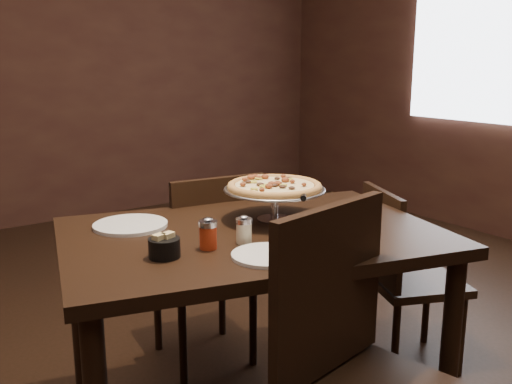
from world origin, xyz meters
TOP-DOWN VIEW (x-y plane):
  - room at (0.06, 0.03)m, footprint 6.04×7.04m
  - dining_table at (-0.03, 0.09)m, footprint 1.46×1.15m
  - pizza_stand at (0.12, 0.15)m, footprint 0.38×0.38m
  - parmesan_shaker at (-0.12, -0.00)m, footprint 0.05×0.05m
  - pepper_flake_shaker at (-0.25, 0.01)m, footprint 0.06×0.06m
  - packet_caddy at (-0.40, 0.02)m, footprint 0.10×0.10m
  - napkin_stack at (0.12, -0.13)m, footprint 0.21×0.21m
  - plate_left at (-0.35, 0.38)m, footprint 0.26×0.26m
  - plate_near at (-0.14, -0.16)m, footprint 0.22×0.22m
  - serving_spatula at (0.13, 0.00)m, footprint 0.17×0.17m
  - chair_far at (0.11, 0.63)m, footprint 0.47×0.47m
  - chair_near at (-0.06, -0.50)m, footprint 0.55×0.55m
  - chair_side at (0.83, 0.13)m, footprint 0.51×0.51m

SIDE VIEW (x-z plane):
  - chair_side at x=0.83m, z-range 0.04..0.87m
  - chair_far at x=0.11m, z-range 0.04..0.95m
  - chair_near at x=-0.06m, z-range 0.05..1.05m
  - dining_table at x=-0.03m, z-range 0.30..1.10m
  - plate_near at x=-0.14m, z-range 0.80..0.81m
  - plate_left at x=-0.35m, z-range 0.80..0.82m
  - napkin_stack at x=0.12m, z-range 0.80..0.82m
  - packet_caddy at x=-0.40m, z-range 0.80..0.87m
  - parmesan_shaker at x=-0.12m, z-range 0.80..0.89m
  - pepper_flake_shaker at x=-0.25m, z-range 0.80..0.90m
  - serving_spatula at x=0.13m, z-range 0.91..0.94m
  - pizza_stand at x=0.12m, z-range 0.85..1.01m
  - room at x=0.06m, z-range -0.02..2.82m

